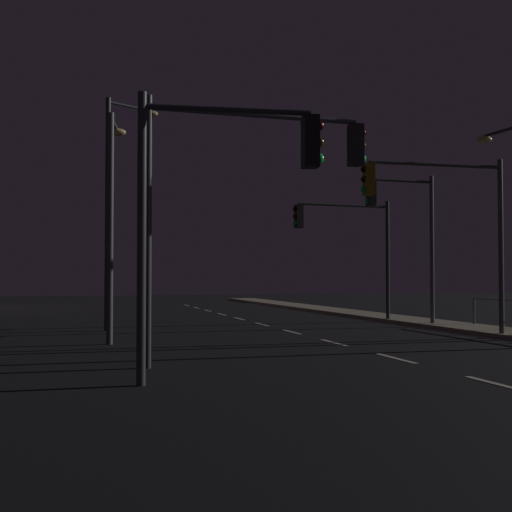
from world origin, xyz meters
name	(u,v)px	position (x,y,z in m)	size (l,w,h in m)	color
ground_plane	(328,341)	(0.00, 17.50, 0.00)	(112.00, 112.00, 0.00)	black
lane_markings_center	(292,332)	(0.00, 21.00, 0.01)	(0.14, 50.00, 0.01)	silver
lane_edge_line	(408,326)	(5.12, 22.50, 0.01)	(0.14, 53.00, 0.01)	silver
traffic_light_mid_left	(346,234)	(3.61, 25.02, 3.69)	(4.44, 0.72, 4.99)	#2D3033
traffic_light_near_right	(224,181)	(-4.60, 10.32, 3.57)	(3.34, 0.51, 5.11)	#38383D
traffic_light_overhead_east	(405,220)	(4.85, 22.16, 4.05)	(2.92, 0.43, 5.66)	#4C4C51
traffic_light_far_right	(247,177)	(-3.56, 12.83, 4.04)	(5.06, 0.48, 5.66)	#38383D
traffic_light_far_left	(441,208)	(3.58, 17.22, 4.00)	(4.73, 0.34, 5.42)	#4C4C51
street_lamp_median	(112,205)	(-6.21, 18.38, 3.96)	(0.60, 1.66, 6.53)	#4C4C51
street_lamp_mid_block	(115,192)	(-5.87, 23.37, 4.92)	(1.96, 1.23, 8.28)	#38383D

